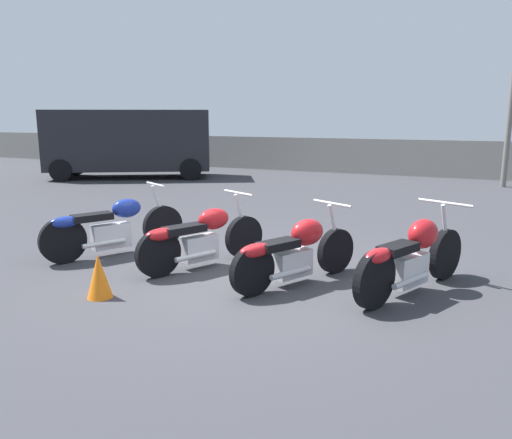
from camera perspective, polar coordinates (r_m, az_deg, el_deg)
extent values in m
plane|color=#38383D|center=(6.57, -1.84, -6.40)|extent=(60.00, 60.00, 0.00)
cube|color=#9E998E|center=(18.21, 15.25, 6.87)|extent=(40.00, 0.04, 1.25)
cylinder|color=black|center=(8.07, -10.59, -0.75)|extent=(0.40, 0.62, 0.66)
cylinder|color=black|center=(7.52, -21.20, -2.27)|extent=(0.40, 0.62, 0.66)
cube|color=silver|center=(7.74, -16.23, -1.81)|extent=(0.45, 0.59, 0.36)
ellipsoid|color=navy|center=(7.76, -14.58, 1.26)|extent=(0.43, 0.51, 0.29)
cube|color=black|center=(7.59, -18.22, 0.26)|extent=(0.48, 0.61, 0.10)
ellipsoid|color=navy|center=(7.48, -20.99, -0.27)|extent=(0.39, 0.48, 0.16)
cylinder|color=silver|center=(7.91, -11.42, 3.96)|extent=(0.52, 0.31, 0.04)
cylinder|color=silver|center=(7.98, -11.00, 1.58)|extent=(0.17, 0.25, 0.66)
cylinder|color=silver|center=(7.60, -16.96, -2.62)|extent=(0.37, 0.59, 0.07)
cylinder|color=black|center=(7.30, -1.38, -2.01)|extent=(0.37, 0.60, 0.62)
cylinder|color=black|center=(6.55, -11.10, -3.86)|extent=(0.37, 0.60, 0.62)
cube|color=silver|center=(6.87, -6.45, -3.24)|extent=(0.40, 0.54, 0.34)
ellipsoid|color=red|center=(6.91, -4.87, 0.06)|extent=(0.44, 0.54, 0.30)
cube|color=black|center=(6.67, -8.23, -1.10)|extent=(0.48, 0.63, 0.10)
ellipsoid|color=red|center=(6.51, -10.80, -1.67)|extent=(0.37, 0.48, 0.16)
cylinder|color=silver|center=(7.11, -2.04, 3.05)|extent=(0.58, 0.31, 0.04)
cylinder|color=silver|center=(7.20, -1.70, 0.49)|extent=(0.16, 0.25, 0.64)
cylinder|color=silver|center=(6.71, -6.88, -4.15)|extent=(0.34, 0.59, 0.07)
cylinder|color=black|center=(6.69, 9.09, -3.56)|extent=(0.37, 0.57, 0.60)
cylinder|color=black|center=(5.77, -0.42, -5.91)|extent=(0.37, 0.57, 0.60)
cube|color=silver|center=(6.17, 4.22, -5.05)|extent=(0.41, 0.54, 0.33)
ellipsoid|color=red|center=(6.24, 5.88, -1.46)|extent=(0.47, 0.56, 0.33)
cube|color=black|center=(5.94, 2.56, -2.90)|extent=(0.46, 0.58, 0.10)
ellipsoid|color=red|center=(5.73, -0.03, -3.54)|extent=(0.38, 0.48, 0.16)
cylinder|color=silver|center=(6.48, 8.68, 1.83)|extent=(0.58, 0.33, 0.04)
cylinder|color=silver|center=(6.58, 8.89, -0.91)|extent=(0.16, 0.24, 0.63)
cylinder|color=silver|center=(6.01, 4.00, -6.09)|extent=(0.35, 0.58, 0.07)
cylinder|color=black|center=(6.79, 20.80, -3.73)|extent=(0.36, 0.63, 0.65)
cylinder|color=black|center=(5.53, 13.39, -6.73)|extent=(0.36, 0.63, 0.65)
cube|color=silver|center=(6.09, 17.09, -5.53)|extent=(0.41, 0.58, 0.36)
ellipsoid|color=red|center=(6.21, 18.55, -1.55)|extent=(0.46, 0.53, 0.35)
cube|color=black|center=(5.80, 15.94, -3.21)|extent=(0.44, 0.58, 0.10)
ellipsoid|color=red|center=(5.50, 13.82, -4.03)|extent=(0.36, 0.48, 0.16)
cylinder|color=silver|center=(6.56, 20.82, 1.79)|extent=(0.66, 0.33, 0.04)
cylinder|color=silver|center=(6.67, 20.81, -1.02)|extent=(0.15, 0.25, 0.66)
cylinder|color=silver|center=(5.93, 17.28, -6.68)|extent=(0.34, 0.63, 0.07)
cube|color=black|center=(17.39, -14.25, 8.80)|extent=(5.54, 4.16, 1.96)
cube|color=black|center=(17.15, -5.49, 10.54)|extent=(0.83, 1.48, 0.59)
cylinder|color=black|center=(18.12, -7.23, 6.28)|extent=(0.72, 0.53, 0.70)
cylinder|color=black|center=(16.37, -7.47, 5.70)|extent=(0.72, 0.53, 0.70)
cylinder|color=black|center=(18.74, -19.89, 5.86)|extent=(0.72, 0.53, 0.70)
cylinder|color=black|center=(17.06, -21.40, 5.24)|extent=(0.72, 0.53, 0.70)
cone|color=orange|center=(6.00, -17.52, -6.18)|extent=(0.29, 0.29, 0.51)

